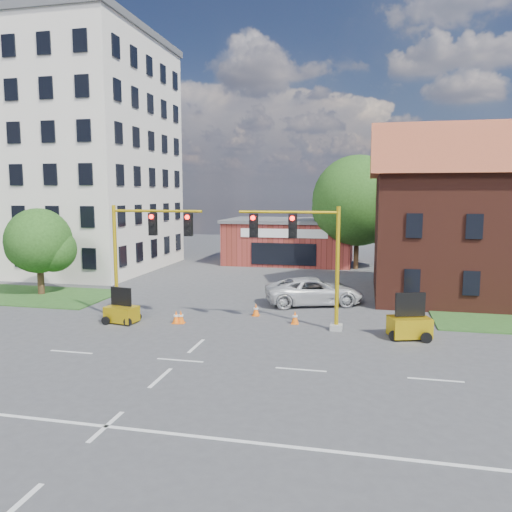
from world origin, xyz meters
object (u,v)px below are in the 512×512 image
(signal_mast_west, at_px, (143,248))
(trailer_west, at_px, (122,312))
(pickup_white, at_px, (314,291))
(trailer_east, at_px, (409,325))
(signal_mast_east, at_px, (304,252))

(signal_mast_west, height_order, trailer_west, signal_mast_west)
(pickup_white, bearing_deg, trailer_east, -160.00)
(signal_mast_east, height_order, pickup_white, signal_mast_east)
(pickup_white, bearing_deg, signal_mast_west, 103.63)
(signal_mast_east, relative_size, trailer_east, 2.93)
(signal_mast_west, xyz_separation_m, trailer_west, (-0.84, -1.02, -3.35))
(signal_mast_west, bearing_deg, pickup_white, 33.10)
(signal_mast_east, bearing_deg, trailer_west, -173.92)
(signal_mast_west, relative_size, signal_mast_east, 1.00)
(signal_mast_west, relative_size, trailer_west, 3.40)
(trailer_west, distance_m, trailer_east, 14.66)
(signal_mast_west, distance_m, signal_mast_east, 8.71)
(signal_mast_east, relative_size, trailer_west, 3.40)
(trailer_west, bearing_deg, signal_mast_east, 16.09)
(signal_mast_west, bearing_deg, signal_mast_east, 0.00)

